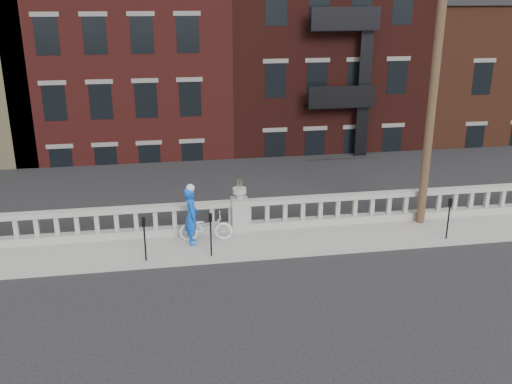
% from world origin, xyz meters
% --- Properties ---
extents(ground, '(120.00, 120.00, 0.00)m').
position_xyz_m(ground, '(0.00, 0.00, 0.00)').
color(ground, black).
rests_on(ground, ground).
extents(sidewalk, '(32.00, 2.20, 0.15)m').
position_xyz_m(sidewalk, '(0.00, 3.00, 0.07)').
color(sidewalk, '#9B988F').
rests_on(sidewalk, ground).
extents(balustrade, '(28.00, 0.34, 1.03)m').
position_xyz_m(balustrade, '(0.00, 3.95, 0.64)').
color(balustrade, '#9B988F').
rests_on(balustrade, sidewalk).
extents(planter_pedestal, '(0.55, 0.55, 1.76)m').
position_xyz_m(planter_pedestal, '(0.00, 3.95, 0.83)').
color(planter_pedestal, '#9B988F').
rests_on(planter_pedestal, sidewalk).
extents(lower_level, '(80.00, 44.00, 20.80)m').
position_xyz_m(lower_level, '(0.56, 23.04, 2.63)').
color(lower_level, '#605E59').
rests_on(lower_level, ground).
extents(utility_pole, '(1.60, 0.28, 10.00)m').
position_xyz_m(utility_pole, '(6.20, 3.60, 5.24)').
color(utility_pole, '#422D1E').
rests_on(utility_pole, sidewalk).
extents(parking_meter_b, '(0.10, 0.09, 1.36)m').
position_xyz_m(parking_meter_b, '(-3.04, 2.15, 1.00)').
color(parking_meter_b, black).
rests_on(parking_meter_b, sidewalk).
extents(parking_meter_c, '(0.10, 0.09, 1.36)m').
position_xyz_m(parking_meter_c, '(-1.12, 2.15, 1.00)').
color(parking_meter_c, black).
rests_on(parking_meter_c, sidewalk).
extents(parking_meter_d, '(0.10, 0.09, 1.36)m').
position_xyz_m(parking_meter_d, '(6.42, 2.15, 1.00)').
color(parking_meter_d, black).
rests_on(parking_meter_d, sidewalk).
extents(bicycle, '(1.71, 0.69, 0.88)m').
position_xyz_m(bicycle, '(-1.17, 3.34, 0.59)').
color(bicycle, white).
rests_on(bicycle, sidewalk).
extents(cyclist, '(0.46, 0.69, 1.85)m').
position_xyz_m(cyclist, '(-1.62, 3.15, 1.07)').
color(cyclist, blue).
rests_on(cyclist, sidewalk).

